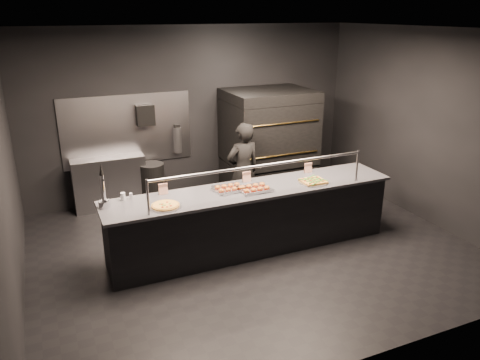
{
  "coord_description": "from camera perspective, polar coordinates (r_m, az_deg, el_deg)",
  "views": [
    {
      "loc": [
        -2.54,
        -5.42,
        3.21
      ],
      "look_at": [
        -0.1,
        0.2,
        0.99
      ],
      "focal_mm": 35.0,
      "sensor_mm": 36.0,
      "label": 1
    }
  ],
  "objects": [
    {
      "name": "service_counter",
      "position": [
        6.59,
        1.47,
        -4.74
      ],
      "size": [
        4.1,
        0.78,
        1.37
      ],
      "color": "black",
      "rests_on": "ground"
    },
    {
      "name": "beer_tap",
      "position": [
        5.98,
        -16.28,
        -1.77
      ],
      "size": [
        0.15,
        0.21,
        0.57
      ],
      "color": "silver",
      "rests_on": "service_counter"
    },
    {
      "name": "prep_shelf",
      "position": [
        8.27,
        -15.6,
        -0.34
      ],
      "size": [
        1.2,
        0.35,
        0.9
      ],
      "primitive_type": "cube",
      "color": "#99999E",
      "rests_on": "ground"
    },
    {
      "name": "towel_dispenser",
      "position": [
        8.15,
        -11.5,
        7.77
      ],
      "size": [
        0.3,
        0.2,
        0.35
      ],
      "primitive_type": "cube",
      "color": "black",
      "rests_on": "room"
    },
    {
      "name": "slider_tray_b",
      "position": [
        6.34,
        1.79,
        -1.03
      ],
      "size": [
        0.47,
        0.36,
        0.07
      ],
      "color": "silver",
      "rests_on": "service_counter"
    },
    {
      "name": "round_pizza",
      "position": [
        5.88,
        -9.08,
        -3.11
      ],
      "size": [
        0.4,
        0.4,
        0.03
      ],
      "color": "silver",
      "rests_on": "service_counter"
    },
    {
      "name": "condiment_jar",
      "position": [
        6.19,
        -13.8,
        -1.95
      ],
      "size": [
        0.15,
        0.06,
        0.1
      ],
      "color": "silver",
      "rests_on": "service_counter"
    },
    {
      "name": "worker",
      "position": [
        7.52,
        0.38,
        1.12
      ],
      "size": [
        0.61,
        0.43,
        1.58
      ],
      "primitive_type": "imported",
      "rotation": [
        0.0,
        0.0,
        3.24
      ],
      "color": "black",
      "rests_on": "ground"
    },
    {
      "name": "slider_tray_a",
      "position": [
        6.34,
        -1.31,
        -1.03
      ],
      "size": [
        0.48,
        0.4,
        0.07
      ],
      "color": "silver",
      "rests_on": "service_counter"
    },
    {
      "name": "fire_extinguisher",
      "position": [
        8.4,
        -7.62,
        4.91
      ],
      "size": [
        0.14,
        0.14,
        0.51
      ],
      "color": "#B2B2B7",
      "rests_on": "room"
    },
    {
      "name": "tent_cards",
      "position": [
        6.61,
        0.29,
        0.34
      ],
      "size": [
        2.35,
        0.04,
        0.15
      ],
      "color": "white",
      "rests_on": "service_counter"
    },
    {
      "name": "trash_bin",
      "position": [
        8.32,
        -10.64,
        -0.45
      ],
      "size": [
        0.44,
        0.44,
        0.73
      ],
      "primitive_type": "cylinder",
      "color": "black",
      "rests_on": "ground"
    },
    {
      "name": "pizza_oven",
      "position": [
        8.52,
        3.45,
        4.61
      ],
      "size": [
        1.5,
        1.23,
        1.91
      ],
      "color": "black",
      "rests_on": "ground"
    },
    {
      "name": "room",
      "position": [
        6.26,
        1.16,
        4.01
      ],
      "size": [
        6.04,
        6.0,
        3.0
      ],
      "color": "black",
      "rests_on": "ground"
    },
    {
      "name": "square_pizza",
      "position": [
        6.7,
        8.91,
        -0.16
      ],
      "size": [
        0.42,
        0.42,
        0.05
      ],
      "color": "silver",
      "rests_on": "service_counter"
    }
  ]
}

